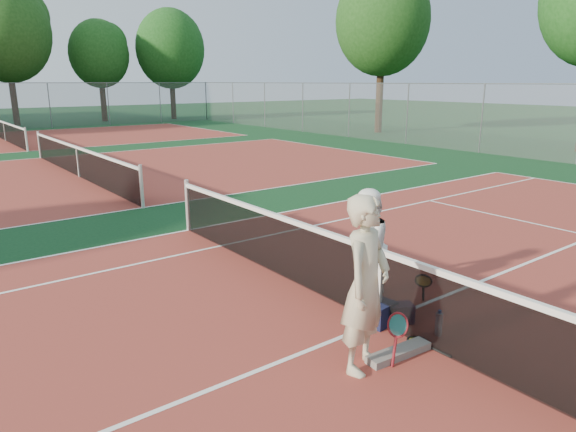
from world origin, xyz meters
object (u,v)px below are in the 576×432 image
Objects in this scene: player_b at (367,246)px; sports_bag_purple at (400,313)px; player_a at (366,285)px; racket_spare at (418,342)px; water_bottle at (439,324)px; racket_black_held at (423,291)px; racket_red at (397,338)px; sports_bag_navy at (381,314)px; net_main at (380,287)px.

player_b reaches higher than sports_bag_purple.
racket_spare is at bearing -22.18° from player_a.
water_bottle is at bearing 61.91° from player_b.
player_b is at bearing -97.70° from racket_black_held.
sports_bag_purple is (0.26, 0.51, 0.11)m from racket_spare.
racket_black_held is 1.08m from racket_spare.
racket_black_held is at bearing 2.69° from racket_red.
sports_bag_purple is at bearing 12.63° from racket_red.
sports_bag_navy is at bearing 28.14° from racket_red.
racket_black_held is 1.36× the size of sports_bag_navy.
racket_black_held is 1.64× the size of sports_bag_purple.
racket_red reaches higher than racket_spare.
net_main reaches higher than sports_bag_purple.
racket_spare is at bearing 176.12° from water_bottle.
sports_bag_navy is (-0.48, -0.75, -0.64)m from player_b.
sports_bag_purple is (0.80, 0.63, -0.16)m from racket_red.
net_main is at bearing 33.29° from player_b.
sports_bag_navy reaches higher than water_bottle.
racket_red reaches higher than sports_bag_purple.
sports_bag_purple is at bearing 100.45° from water_bottle.
sports_bag_navy reaches higher than sports_bag_purple.
racket_black_held is 0.61m from sports_bag_purple.
player_a is at bearing -14.45° from racket_black_held.
water_bottle is at bearing -19.29° from racket_red.
racket_red is at bearing -126.49° from sports_bag_navy.
sports_bag_navy is (-0.01, -0.05, -0.36)m from net_main.
net_main is 18.86× the size of racket_red.
racket_spare is 1.56× the size of sports_bag_navy.
net_main is 1.24m from player_a.
water_bottle is (0.36, -0.02, 0.14)m from racket_spare.
sports_bag_purple is at bearing 52.45° from player_b.
net_main is 36.60× the size of water_bottle.
player_b is at bearing -21.48° from racket_spare.
player_b is at bearing 84.70° from water_bottle.
player_a reaches higher than racket_black_held.
player_b is 3.01× the size of racket_black_held.
sports_bag_navy is 1.28× the size of water_bottle.
net_main is 18.30× the size of racket_spare.
player_b reaches higher than water_bottle.
racket_spare is at bearing -12.88° from racket_red.
racket_spare is at bearing 3.28° from racket_black_held.
net_main reaches higher than racket_black_held.
water_bottle is at bearing 20.01° from racket_black_held.
water_bottle reaches higher than racket_spare.
racket_red is 1.57m from racket_black_held.
sports_bag_navy is at bearing -32.99° from racket_black_held.
water_bottle is at bearing -79.55° from sports_bag_purple.
racket_red reaches higher than sports_bag_navy.
sports_bag_navy is (0.00, 0.62, 0.14)m from racket_spare.
player_b is 2.62× the size of racket_spare.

